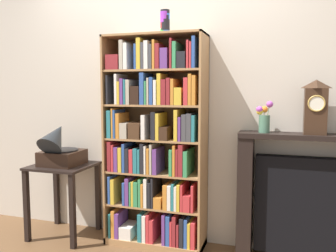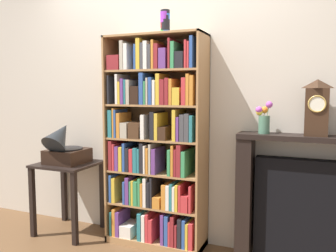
% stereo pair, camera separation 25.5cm
% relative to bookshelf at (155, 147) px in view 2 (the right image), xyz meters
% --- Properties ---
extents(ground_plane, '(7.88, 6.40, 0.02)m').
position_rel_bookshelf_xyz_m(ground_plane, '(-0.00, -0.11, -0.89)').
color(ground_plane, brown).
extents(wall_back, '(4.88, 0.08, 2.66)m').
position_rel_bookshelf_xyz_m(wall_back, '(0.19, 0.22, 0.45)').
color(wall_back, beige).
rests_on(wall_back, ground).
extents(bookshelf, '(0.88, 0.33, 1.86)m').
position_rel_bookshelf_xyz_m(bookshelf, '(0.00, 0.00, 0.00)').
color(bookshelf, '#A87A4C').
rests_on(bookshelf, ground).
extents(cup_stack, '(0.08, 0.08, 0.20)m').
position_rel_bookshelf_xyz_m(cup_stack, '(0.09, 0.01, 1.08)').
color(cup_stack, blue).
rests_on(cup_stack, bookshelf).
extents(side_table_left, '(0.55, 0.51, 0.69)m').
position_rel_bookshelf_xyz_m(side_table_left, '(-0.90, -0.08, -0.36)').
color(side_table_left, black).
rests_on(side_table_left, ground).
extents(gramophone, '(0.34, 0.45, 0.45)m').
position_rel_bookshelf_xyz_m(gramophone, '(-0.90, -0.12, -0.03)').
color(gramophone, black).
rests_on(gramophone, side_table_left).
extents(fireplace_mantel, '(1.12, 0.24, 1.04)m').
position_rel_bookshelf_xyz_m(fireplace_mantel, '(1.28, 0.08, -0.37)').
color(fireplace_mantel, black).
rests_on(fireplace_mantel, ground).
extents(mantel_clock, '(0.16, 0.14, 0.42)m').
position_rel_bookshelf_xyz_m(mantel_clock, '(1.30, 0.06, 0.37)').
color(mantel_clock, '#382316').
rests_on(mantel_clock, fireplace_mantel).
extents(flower_vase, '(0.13, 0.12, 0.26)m').
position_rel_bookshelf_xyz_m(flower_vase, '(0.92, 0.06, 0.28)').
color(flower_vase, '#4C7A60').
rests_on(flower_vase, fireplace_mantel).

